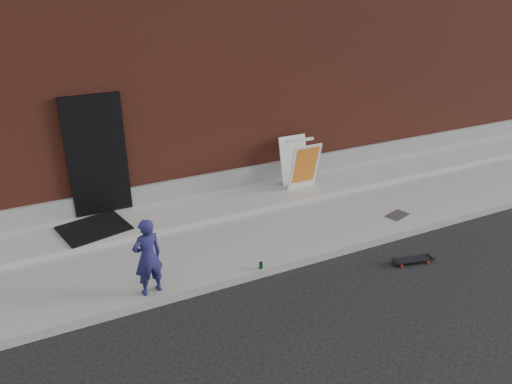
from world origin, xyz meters
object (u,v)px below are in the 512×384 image
skateboard (413,260)px  soda_can (261,265)px  child (148,257)px  pizza_sign (300,163)px

skateboard → soda_can: 2.59m
child → skateboard: size_ratio=1.66×
soda_can → pizza_sign: bearing=48.6°
child → skateboard: bearing=156.7°
pizza_sign → soda_can: pizza_sign is taller
pizza_sign → skateboard: bearing=-82.7°
child → pizza_sign: size_ratio=1.15×
skateboard → soda_can: soda_can is taller
skateboard → soda_can: size_ratio=6.43×
skateboard → pizza_sign: 3.22m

